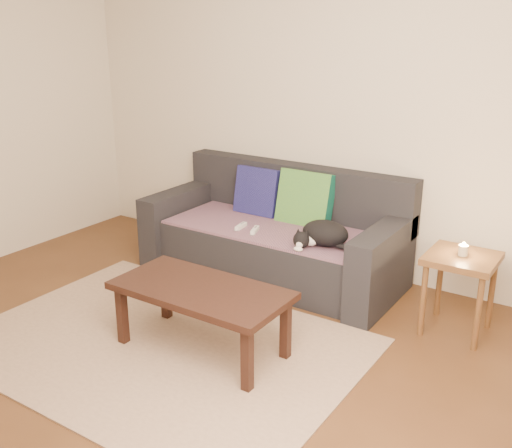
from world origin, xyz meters
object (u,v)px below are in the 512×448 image
Objects in this scene: wii_remote_a at (255,230)px; wii_remote_b at (241,226)px; side_table at (461,269)px; coffee_table at (201,295)px; sofa at (276,239)px; cat at (323,234)px.

wii_remote_b is (-0.15, 0.02, 0.00)m from wii_remote_a.
side_table is (1.71, 0.08, 0.00)m from wii_remote_b.
coffee_table is at bearing -165.37° from wii_remote_b.
wii_remote_a is 0.15m from wii_remote_b.
sofa is 3.80× the size of side_table.
wii_remote_b is at bearing 112.40° from coffee_table.
wii_remote_a and wii_remote_b have the same top height.
wii_remote_a is 1.57m from side_table.
sofa reaches higher than wii_remote_a.
wii_remote_a is 0.27× the size of side_table.
side_table is 1.71m from coffee_table.
sofa reaches higher than wii_remote_b.
coffee_table is at bearing -123.73° from cat.
coffee_table is (-1.27, -1.15, -0.07)m from side_table.
cat reaches higher than side_table.
side_table is (0.98, 0.07, -0.07)m from cat.
sofa reaches higher than coffee_table.
side_table reaches higher than wii_remote_b.
cat is (0.55, -0.24, 0.22)m from sofa.
sofa reaches higher than cat.
coffee_table is at bearing -137.92° from side_table.
coffee_table is at bearing -78.64° from sofa.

